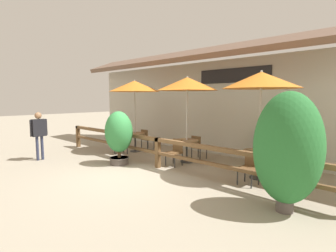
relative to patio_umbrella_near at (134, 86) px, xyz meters
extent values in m
plane|color=#9E937F|center=(2.49, -2.17, -2.66)|extent=(60.00, 60.00, 0.00)
cube|color=#BCB7A8|center=(2.49, 2.03, -0.86)|extent=(14.00, 0.40, 3.60)
cube|color=brown|center=(2.49, 1.48, 1.22)|extent=(14.28, 1.48, 0.70)
cube|color=black|center=(3.40, 1.80, 0.34)|extent=(2.80, 0.04, 0.51)
cube|color=brown|center=(2.49, -1.12, -1.76)|extent=(10.40, 0.14, 0.11)
cube|color=brown|center=(2.49, -1.12, -2.18)|extent=(10.40, 0.10, 0.09)
cube|color=brown|center=(-2.64, -1.12, -2.18)|extent=(0.14, 0.14, 0.95)
cube|color=brown|center=(2.49, -1.12, -2.18)|extent=(0.14, 0.14, 0.95)
cylinder|color=#B7B2A8|center=(0.00, 0.00, -1.40)|extent=(0.06, 0.06, 2.51)
cone|color=orange|center=(0.00, 0.00, 0.01)|extent=(2.04, 2.04, 0.44)
sphere|color=#B2ADA3|center=(0.00, 0.00, 0.23)|extent=(0.07, 0.07, 0.07)
cylinder|color=olive|center=(0.00, 0.00, -1.91)|extent=(0.80, 0.80, 0.05)
cylinder|color=#333333|center=(0.00, 0.00, -2.30)|extent=(0.07, 0.07, 0.72)
cylinder|color=#333333|center=(0.00, 0.00, -2.64)|extent=(0.44, 0.44, 0.03)
cube|color=brown|center=(-0.04, -0.70, -2.23)|extent=(0.51, 0.51, 0.05)
cube|color=brown|center=(0.01, -0.52, -2.01)|extent=(0.40, 0.14, 0.40)
cylinder|color=#2D2D2D|center=(-0.27, -0.84, -2.46)|extent=(0.04, 0.04, 0.40)
cylinder|color=#2D2D2D|center=(0.10, -0.93, -2.46)|extent=(0.04, 0.04, 0.40)
cylinder|color=#2D2D2D|center=(-0.17, -0.47, -2.46)|extent=(0.04, 0.04, 0.40)
cylinder|color=#2D2D2D|center=(0.20, -0.57, -2.46)|extent=(0.04, 0.04, 0.40)
cube|color=brown|center=(-0.01, 0.70, -2.23)|extent=(0.43, 0.43, 0.05)
cube|color=brown|center=(-0.01, 0.51, -2.01)|extent=(0.40, 0.04, 0.40)
cylinder|color=#2D2D2D|center=(0.18, 0.89, -2.46)|extent=(0.04, 0.04, 0.40)
cylinder|color=#2D2D2D|center=(-0.20, 0.89, -2.46)|extent=(0.04, 0.04, 0.40)
cylinder|color=#2D2D2D|center=(0.18, 0.51, -2.46)|extent=(0.04, 0.04, 0.40)
cylinder|color=#2D2D2D|center=(-0.20, 0.51, -2.46)|extent=(0.04, 0.04, 0.40)
cylinder|color=#B7B2A8|center=(2.67, 0.08, -1.40)|extent=(0.06, 0.06, 2.51)
cone|color=orange|center=(2.67, 0.08, 0.01)|extent=(2.04, 2.04, 0.44)
sphere|color=#B2ADA3|center=(2.67, 0.08, 0.23)|extent=(0.07, 0.07, 0.07)
cylinder|color=olive|center=(2.67, 0.08, -1.91)|extent=(0.80, 0.80, 0.05)
cylinder|color=#333333|center=(2.67, 0.08, -2.30)|extent=(0.07, 0.07, 0.72)
cylinder|color=#333333|center=(2.67, 0.08, -2.64)|extent=(0.44, 0.44, 0.03)
cube|color=brown|center=(2.69, -0.59, -2.23)|extent=(0.43, 0.43, 0.05)
cube|color=brown|center=(2.68, -0.40, -2.01)|extent=(0.40, 0.05, 0.40)
cylinder|color=#2D2D2D|center=(2.50, -0.78, -2.46)|extent=(0.04, 0.04, 0.40)
cylinder|color=#2D2D2D|center=(2.88, -0.77, -2.46)|extent=(0.04, 0.04, 0.40)
cylinder|color=#2D2D2D|center=(2.49, -0.40, -2.46)|extent=(0.04, 0.04, 0.40)
cylinder|color=#2D2D2D|center=(2.87, -0.39, -2.46)|extent=(0.04, 0.04, 0.40)
cube|color=brown|center=(2.71, 0.74, -2.23)|extent=(0.43, 0.43, 0.05)
cube|color=brown|center=(2.71, 0.55, -2.01)|extent=(0.40, 0.04, 0.40)
cylinder|color=#2D2D2D|center=(2.91, 0.92, -2.46)|extent=(0.04, 0.04, 0.40)
cylinder|color=#2D2D2D|center=(2.53, 0.93, -2.46)|extent=(0.04, 0.04, 0.40)
cylinder|color=#2D2D2D|center=(2.90, 0.54, -2.46)|extent=(0.04, 0.04, 0.40)
cylinder|color=#2D2D2D|center=(2.52, 0.55, -2.46)|extent=(0.04, 0.04, 0.40)
cylinder|color=#B7B2A8|center=(5.26, 0.00, -1.40)|extent=(0.06, 0.06, 2.51)
cone|color=orange|center=(5.26, 0.00, 0.01)|extent=(2.04, 2.04, 0.44)
sphere|color=#B2ADA3|center=(5.26, 0.00, 0.23)|extent=(0.07, 0.07, 0.07)
cylinder|color=olive|center=(5.26, 0.00, -1.91)|extent=(0.80, 0.80, 0.05)
cylinder|color=#333333|center=(5.26, 0.00, -2.30)|extent=(0.07, 0.07, 0.72)
cylinder|color=#333333|center=(5.26, 0.00, -2.64)|extent=(0.44, 0.44, 0.03)
cube|color=brown|center=(5.33, -0.70, -2.23)|extent=(0.43, 0.43, 0.05)
cube|color=brown|center=(5.33, -0.51, -2.01)|extent=(0.40, 0.04, 0.40)
cylinder|color=#2D2D2D|center=(5.13, -0.88, -2.46)|extent=(0.04, 0.04, 0.40)
cylinder|color=#2D2D2D|center=(5.51, -0.89, -2.46)|extent=(0.04, 0.04, 0.40)
cylinder|color=#2D2D2D|center=(5.14, -0.50, -2.46)|extent=(0.04, 0.04, 0.40)
cylinder|color=#2D2D2D|center=(5.52, -0.51, -2.46)|extent=(0.04, 0.04, 0.40)
cube|color=brown|center=(5.29, 0.70, -2.23)|extent=(0.44, 0.44, 0.05)
cube|color=brown|center=(5.28, 0.51, -2.01)|extent=(0.40, 0.06, 0.40)
cylinder|color=#2D2D2D|center=(5.49, 0.88, -2.46)|extent=(0.04, 0.04, 0.40)
cylinder|color=#2D2D2D|center=(5.11, 0.90, -2.46)|extent=(0.04, 0.04, 0.40)
cylinder|color=#2D2D2D|center=(5.47, 0.50, -2.46)|extent=(0.04, 0.04, 0.40)
cylinder|color=#2D2D2D|center=(5.09, 0.52, -2.46)|extent=(0.04, 0.04, 0.40)
cylinder|color=#564C47|center=(1.26, -1.71, -2.54)|extent=(0.60, 0.60, 0.23)
cylinder|color=#564C47|center=(1.26, -1.71, -2.44)|extent=(0.64, 0.64, 0.04)
cylinder|color=brown|center=(1.26, -1.71, -2.22)|extent=(0.11, 0.11, 0.40)
ellipsoid|color=#338442|center=(1.26, -1.71, -1.57)|extent=(0.97, 0.87, 1.35)
cylinder|color=#564C47|center=(6.57, -1.67, -2.49)|extent=(0.32, 0.32, 0.34)
cylinder|color=#564C47|center=(6.57, -1.67, -2.34)|extent=(0.35, 0.35, 0.04)
ellipsoid|color=#287033|center=(6.57, -1.67, -1.40)|extent=(1.27, 1.15, 2.15)
cylinder|color=#564C47|center=(5.10, 1.38, -2.53)|extent=(0.44, 0.44, 0.26)
cylinder|color=#564C47|center=(5.10, 1.38, -2.42)|extent=(0.47, 0.47, 0.04)
ellipsoid|color=#3D8E38|center=(5.10, 1.38, -1.93)|extent=(1.20, 1.08, 1.10)
cylinder|color=#2D334C|center=(-1.29, -3.20, -2.23)|extent=(0.09, 0.09, 0.85)
cylinder|color=#2D334C|center=(-1.28, -3.37, -2.23)|extent=(0.09, 0.09, 0.85)
cube|color=black|center=(-1.28, -3.29, -1.50)|extent=(0.23, 0.47, 0.60)
cylinder|color=black|center=(-1.29, -3.03, -1.50)|extent=(0.07, 0.07, 0.57)
cylinder|color=black|center=(-1.27, -3.55, -1.50)|extent=(0.07, 0.07, 0.57)
sphere|color=#9E704C|center=(-1.28, -3.29, -1.08)|extent=(0.23, 0.23, 0.23)
camera|label=1|loc=(8.30, -6.76, -0.46)|focal=28.00mm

